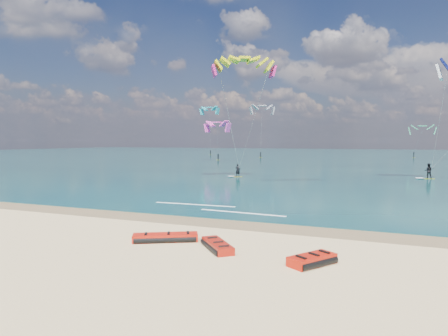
# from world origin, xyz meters

# --- Properties ---
(ground) EXTENTS (320.00, 320.00, 0.00)m
(ground) POSITION_xyz_m (0.00, 40.00, 0.00)
(ground) COLOR tan
(ground) RESTS_ON ground
(wet_sand_strip) EXTENTS (320.00, 2.40, 0.01)m
(wet_sand_strip) POSITION_xyz_m (0.00, 3.00, 0.00)
(wet_sand_strip) COLOR brown
(wet_sand_strip) RESTS_ON ground
(sea) EXTENTS (320.00, 200.00, 0.04)m
(sea) POSITION_xyz_m (0.00, 104.00, 0.02)
(sea) COLOR #0A333A
(sea) RESTS_ON ground
(packed_kite_left) EXTENTS (3.28, 2.48, 0.41)m
(packed_kite_left) POSITION_xyz_m (3.57, -1.56, 0.00)
(packed_kite_left) COLOR red
(packed_kite_left) RESTS_ON ground
(packed_kite_mid) EXTENTS (2.43, 2.55, 0.38)m
(packed_kite_mid) POSITION_xyz_m (6.29, -1.93, 0.00)
(packed_kite_mid) COLOR #AF190C
(packed_kite_mid) RESTS_ON ground
(packed_kite_right) EXTENTS (2.13, 2.39, 0.42)m
(packed_kite_right) POSITION_xyz_m (10.34, -2.53, 0.00)
(packed_kite_right) COLOR red
(packed_kite_right) RESTS_ON ground
(kitesurfer_main) EXTENTS (8.78, 9.03, 14.60)m
(kitesurfer_main) POSITION_xyz_m (-2.76, 26.38, 7.49)
(kitesurfer_main) COLOR yellow
(kitesurfer_main) RESTS_ON sea
(shoreline_foam) EXTENTS (10.16, 2.36, 0.01)m
(shoreline_foam) POSITION_xyz_m (2.33, 7.22, 0.04)
(shoreline_foam) COLOR white
(shoreline_foam) RESTS_ON ground
(distant_kites) EXTENTS (83.18, 32.92, 14.61)m
(distant_kites) POSITION_xyz_m (-5.75, 81.67, 5.88)
(distant_kites) COLOR #EC45B3
(distant_kites) RESTS_ON ground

